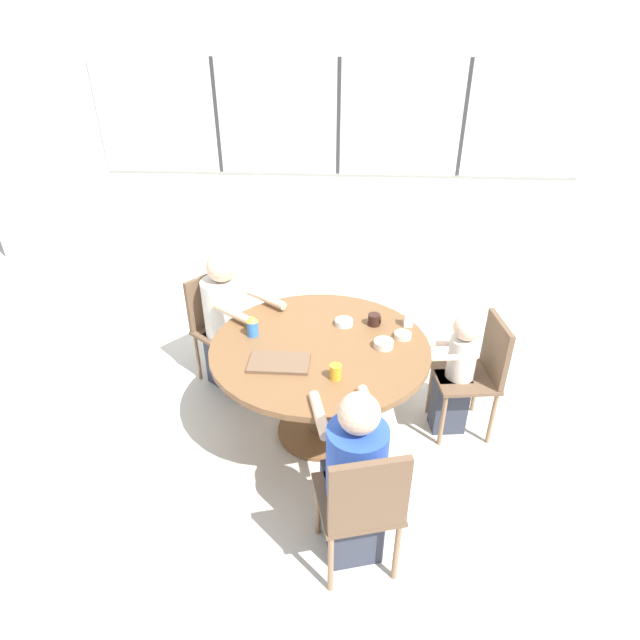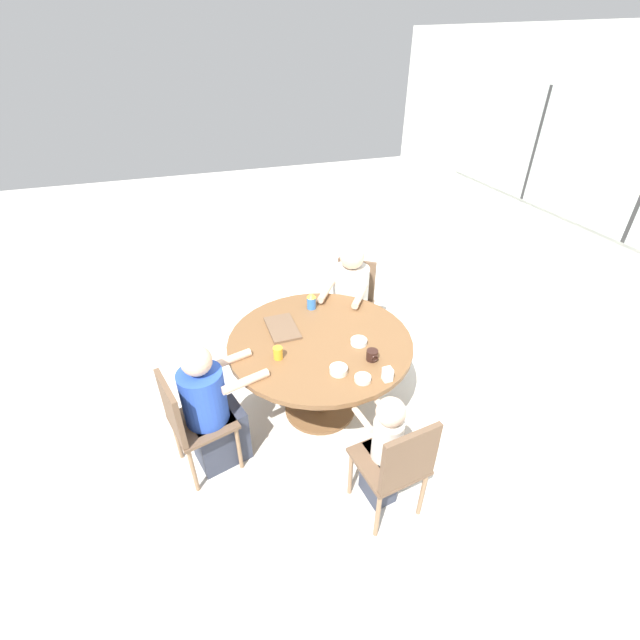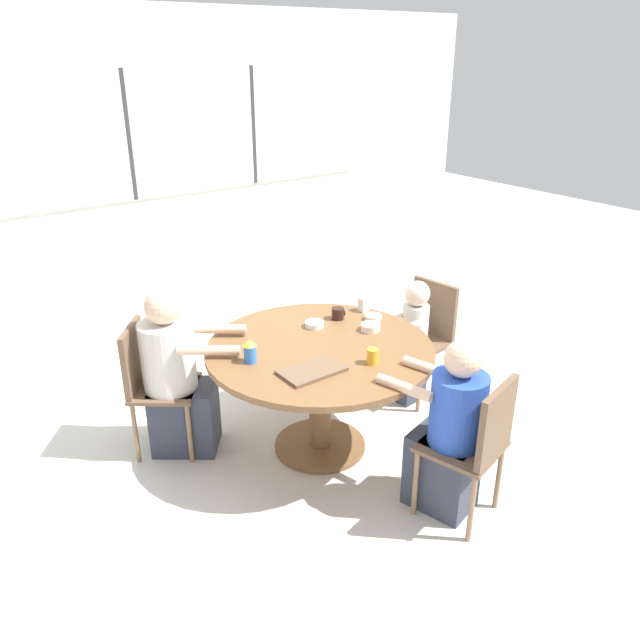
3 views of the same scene
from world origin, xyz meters
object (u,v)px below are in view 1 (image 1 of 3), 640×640
at_px(chair_for_woman_green_shirt, 362,502).
at_px(person_woman_green_shirt, 354,481).
at_px(sippy_cup, 252,325).
at_px(bowl_white_shallow, 344,322).
at_px(person_man_blue_shirt, 231,329).
at_px(coffee_mug, 374,320).
at_px(bowl_fruit, 384,344).
at_px(chair_for_man_blue_shirt, 217,319).
at_px(juice_glass, 336,372).
at_px(bowl_cereal, 403,335).
at_px(chair_for_toddler, 480,367).
at_px(milk_carton_small, 408,319).
at_px(person_toddler, 456,376).

bearing_deg(chair_for_woman_green_shirt, person_woman_green_shirt, 90.00).
bearing_deg(sippy_cup, bowl_white_shallow, 16.77).
height_order(person_man_blue_shirt, sippy_cup, person_man_blue_shirt).
bearing_deg(person_woman_green_shirt, sippy_cup, 110.59).
distance_m(person_woman_green_shirt, sippy_cup, 1.23).
distance_m(coffee_mug, bowl_fruit, 0.28).
bearing_deg(bowl_white_shallow, chair_for_man_blue_shirt, 158.75).
height_order(person_man_blue_shirt, bowl_white_shallow, person_man_blue_shirt).
bearing_deg(sippy_cup, juice_glass, -37.84).
xyz_separation_m(bowl_white_shallow, bowl_cereal, (0.39, -0.14, -0.00)).
bearing_deg(juice_glass, coffee_mug, 69.21).
distance_m(bowl_cereal, bowl_fruit, 0.18).
xyz_separation_m(chair_for_man_blue_shirt, bowl_white_shallow, (1.01, -0.39, 0.24)).
bearing_deg(bowl_fruit, bowl_cereal, 43.40).
distance_m(chair_for_man_blue_shirt, coffee_mug, 1.30).
relative_size(chair_for_toddler, sippy_cup, 5.87).
bearing_deg(coffee_mug, bowl_cereal, -40.07).
bearing_deg(milk_carton_small, bowl_cereal, -106.67).
height_order(chair_for_woman_green_shirt, sippy_cup, sippy_cup).
xyz_separation_m(chair_for_woman_green_shirt, sippy_cup, (-0.73, 1.12, 0.30)).
bearing_deg(chair_for_toddler, juice_glass, 110.13).
bearing_deg(juice_glass, bowl_fruit, 50.49).
bearing_deg(person_woman_green_shirt, bowl_fruit, 64.07).
bearing_deg(sippy_cup, milk_carton_small, 10.79).
xyz_separation_m(person_man_blue_shirt, bowl_white_shallow, (0.87, -0.29, 0.26)).
distance_m(sippy_cup, bowl_cereal, 0.99).
relative_size(chair_for_toddler, person_toddler, 0.94).
bearing_deg(bowl_cereal, person_man_blue_shirt, 161.16).
bearing_deg(chair_for_woman_green_shirt, sippy_cup, 108.07).
relative_size(juice_glass, bowl_white_shallow, 0.75).
relative_size(chair_for_woman_green_shirt, person_man_blue_shirt, 0.78).
bearing_deg(person_man_blue_shirt, bowl_cereal, 108.26).
height_order(chair_for_toddler, bowl_fruit, chair_for_toddler).
height_order(sippy_cup, bowl_white_shallow, sippy_cup).
distance_m(person_woman_green_shirt, bowl_fruit, 0.94).
distance_m(chair_for_man_blue_shirt, bowl_fruit, 1.45).
bearing_deg(person_man_blue_shirt, bowl_fruit, 100.98).
bearing_deg(bowl_white_shallow, bowl_fruit, -45.65).
distance_m(chair_for_man_blue_shirt, person_woman_green_shirt, 1.89).
bearing_deg(bowl_cereal, bowl_fruit, -136.60).
bearing_deg(bowl_cereal, coffee_mug, 139.93).
height_order(person_woman_green_shirt, bowl_cereal, person_woman_green_shirt).
distance_m(chair_for_woman_green_shirt, person_man_blue_shirt, 1.88).
xyz_separation_m(chair_for_woman_green_shirt, person_woman_green_shirt, (-0.04, 0.16, -0.04)).
distance_m(milk_carton_small, bowl_fruit, 0.34).
distance_m(person_woman_green_shirt, person_toddler, 1.21).
bearing_deg(person_man_blue_shirt, juice_glass, 79.88).
height_order(milk_carton_small, bowl_fruit, milk_carton_small).
bearing_deg(chair_for_toddler, person_woman_green_shirt, 133.43).
distance_m(person_man_blue_shirt, coffee_mug, 1.15).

